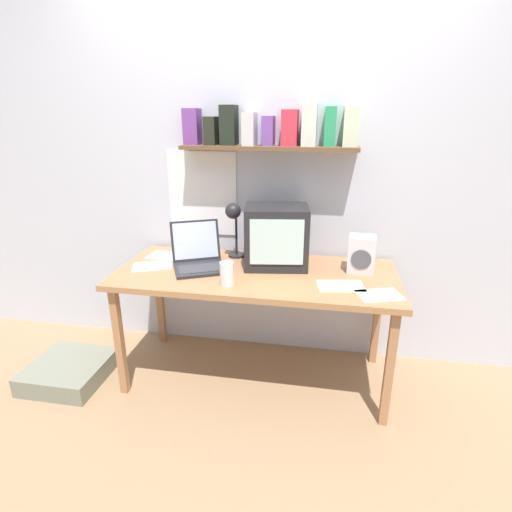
{
  "coord_description": "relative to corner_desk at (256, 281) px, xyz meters",
  "views": [
    {
      "loc": [
        0.39,
        -2.2,
        1.63
      ],
      "look_at": [
        0.0,
        0.0,
        0.84
      ],
      "focal_mm": 28.0,
      "sensor_mm": 36.0,
      "label": 1
    }
  ],
  "objects": [
    {
      "name": "desk_lamp",
      "position": [
        -0.18,
        0.21,
        0.33
      ],
      "size": [
        0.11,
        0.17,
        0.37
      ],
      "rotation": [
        0.0,
        0.0,
        -0.08
      ],
      "color": "#232326",
      "rests_on": "corner_desk"
    },
    {
      "name": "crt_monitor",
      "position": [
        0.1,
        0.13,
        0.25
      ],
      "size": [
        0.42,
        0.35,
        0.38
      ],
      "rotation": [
        0.0,
        0.0,
        0.15
      ],
      "color": "#232326",
      "rests_on": "corner_desk"
    },
    {
      "name": "corner_desk",
      "position": [
        0.0,
        0.0,
        0.0
      ],
      "size": [
        1.68,
        0.73,
        0.74
      ],
      "color": "#AA744A",
      "rests_on": "ground_plane"
    },
    {
      "name": "back_wall",
      "position": [
        -0.0,
        0.42,
        0.63
      ],
      "size": [
        5.6,
        0.24,
        2.6
      ],
      "color": "silver",
      "rests_on": "ground_plane"
    },
    {
      "name": "printed_handout",
      "position": [
        0.7,
        -0.22,
        0.06
      ],
      "size": [
        0.26,
        0.22,
        0.0
      ],
      "rotation": [
        0.0,
        0.0,
        0.31
      ],
      "color": "white",
      "rests_on": "corner_desk"
    },
    {
      "name": "space_heater",
      "position": [
        0.62,
        0.11,
        0.17
      ],
      "size": [
        0.16,
        0.15,
        0.22
      ],
      "rotation": [
        0.0,
        0.0,
        -0.08
      ],
      "color": "silver",
      "rests_on": "corner_desk"
    },
    {
      "name": "open_notebook",
      "position": [
        0.5,
        -0.13,
        0.06
      ],
      "size": [
        0.28,
        0.2,
        0.0
      ],
      "rotation": [
        0.0,
        0.0,
        0.17
      ],
      "color": "silver",
      "rests_on": "corner_desk"
    },
    {
      "name": "juice_glass",
      "position": [
        -0.12,
        -0.22,
        0.12
      ],
      "size": [
        0.08,
        0.08,
        0.13
      ],
      "color": "white",
      "rests_on": "corner_desk"
    },
    {
      "name": "floor_cushion",
      "position": [
        -1.19,
        -0.25,
        -0.62
      ],
      "size": [
        0.47,
        0.47,
        0.12
      ],
      "color": "gray",
      "rests_on": "ground_plane"
    },
    {
      "name": "laptop",
      "position": [
        -0.37,
        0.03,
        0.13
      ],
      "size": [
        0.42,
        0.43,
        0.26
      ],
      "rotation": [
        0.0,
        0.0,
        0.45
      ],
      "color": "#232326",
      "rests_on": "corner_desk"
    },
    {
      "name": "loose_paper_near_laptop",
      "position": [
        -0.64,
        0.18,
        0.06
      ],
      "size": [
        0.25,
        0.19,
        0.0
      ],
      "rotation": [
        0.0,
        0.0,
        -0.06
      ],
      "color": "silver",
      "rests_on": "corner_desk"
    },
    {
      "name": "ground_plane",
      "position": [
        0.0,
        0.0,
        -0.68
      ],
      "size": [
        12.0,
        12.0,
        0.0
      ],
      "primitive_type": "plane",
      "color": "#9C7B58"
    },
    {
      "name": "loose_paper_near_monitor",
      "position": [
        -0.65,
        -0.02,
        0.06
      ],
      "size": [
        0.28,
        0.24,
        0.0
      ],
      "rotation": [
        0.0,
        0.0,
        0.4
      ],
      "color": "white",
      "rests_on": "corner_desk"
    }
  ]
}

